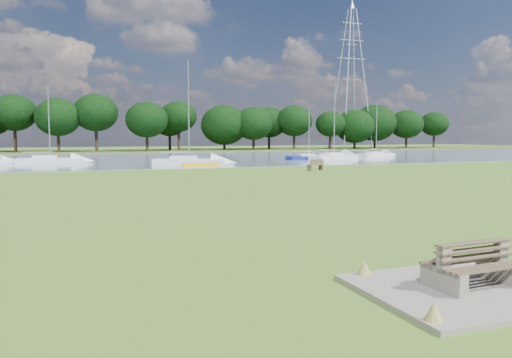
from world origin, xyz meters
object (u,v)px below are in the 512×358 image
object	(u,v)px
kayak	(201,165)
sailboat_1	(376,154)
riverbank_bench	(316,165)
pylon	(351,57)
sailboat_3	(308,156)
sailboat_9	(333,155)
bench_pair	(473,266)
sailboat_7	(188,159)
sailboat_8	(49,158)

from	to	relation	value
kayak	sailboat_1	world-z (taller)	sailboat_1
riverbank_bench	pylon	size ratio (longest dim) A/B	0.05
sailboat_3	sailboat_9	xyz separation A→B (m)	(3.00, -0.73, 0.10)
riverbank_bench	sailboat_3	bearing A→B (deg)	48.33
pylon	sailboat_1	bearing A→B (deg)	-115.66
bench_pair	sailboat_3	bearing A→B (deg)	64.54
pylon	sailboat_1	xyz separation A→B (m)	(-16.37, -34.08, -18.58)
sailboat_3	sailboat_9	size ratio (longest dim) A/B	0.65
riverbank_bench	sailboat_1	world-z (taller)	sailboat_1
kayak	sailboat_1	distance (m)	29.53
bench_pair	kayak	size ratio (longest dim) A/B	0.52
sailboat_7	sailboat_8	world-z (taller)	sailboat_7
sailboat_1	sailboat_8	world-z (taller)	sailboat_8
riverbank_bench	kayak	xyz separation A→B (m)	(-7.97, 7.83, -0.26)
riverbank_bench	sailboat_3	distance (m)	18.08
riverbank_bench	sailboat_9	bearing A→B (deg)	39.09
pylon	sailboat_9	distance (m)	49.15
sailboat_1	sailboat_9	size ratio (longest dim) A/B	0.70
sailboat_3	bench_pair	bearing A→B (deg)	-119.74
kayak	sailboat_8	xyz separation A→B (m)	(-13.50, 11.34, 0.31)
riverbank_bench	sailboat_9	size ratio (longest dim) A/B	0.16
bench_pair	pylon	xyz separation A→B (m)	(47.44, 84.00, 18.56)
sailboat_8	sailboat_9	bearing A→B (deg)	1.16
kayak	pylon	distance (m)	65.97
sailboat_1	sailboat_7	bearing A→B (deg)	175.90
kayak	sailboat_7	size ratio (longest dim) A/B	0.34
sailboat_9	pylon	bearing A→B (deg)	35.00
sailboat_1	sailboat_3	distance (m)	12.07
sailboat_3	sailboat_9	distance (m)	3.09
bench_pair	sailboat_1	distance (m)	58.80
sailboat_7	sailboat_9	distance (m)	19.18
sailboat_9	riverbank_bench	bearing A→B (deg)	-145.19
bench_pair	sailboat_9	distance (m)	51.12
sailboat_8	sailboat_9	size ratio (longest dim) A/B	0.82
riverbank_bench	sailboat_7	xyz separation A→B (m)	(-8.30, 11.62, 0.09)
sailboat_8	riverbank_bench	bearing A→B (deg)	-34.50
riverbank_bench	sailboat_8	bearing A→B (deg)	120.80
sailboat_7	sailboat_1	bearing A→B (deg)	40.80
pylon	sailboat_1	world-z (taller)	pylon
sailboat_9	sailboat_1	bearing A→B (deg)	3.17
bench_pair	sailboat_9	world-z (taller)	sailboat_9
kayak	sailboat_3	world-z (taller)	sailboat_3
riverbank_bench	sailboat_1	size ratio (longest dim) A/B	0.23
riverbank_bench	sailboat_7	world-z (taller)	sailboat_7
riverbank_bench	kayak	size ratio (longest dim) A/B	0.47
bench_pair	sailboat_8	distance (m)	50.23
sailboat_8	sailboat_1	bearing A→B (deg)	8.10
sailboat_1	sailboat_3	size ratio (longest dim) A/B	1.08
kayak	sailboat_3	bearing A→B (deg)	31.24
riverbank_bench	kayak	distance (m)	11.18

